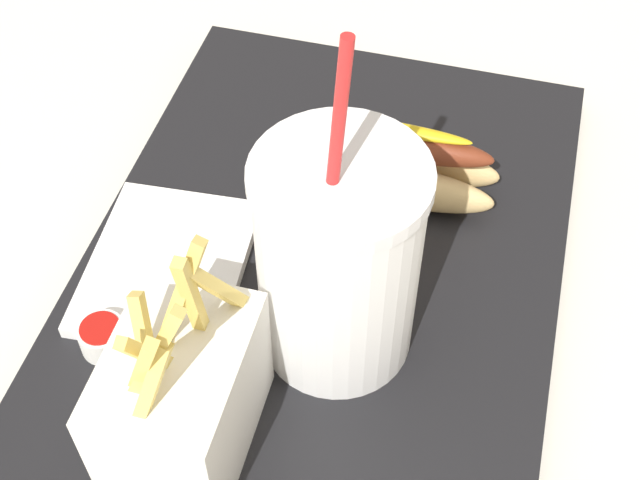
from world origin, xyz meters
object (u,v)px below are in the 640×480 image
object	(u,v)px
hot_dog_1	(393,164)
soda_cup	(338,261)
napkin_stack	(167,266)
fries_basket	(182,395)
ketchup_cup_1	(102,336)

from	to	relation	value
hot_dog_1	soda_cup	bearing A→B (deg)	-2.75
napkin_stack	fries_basket	bearing A→B (deg)	27.56
fries_basket	hot_dog_1	size ratio (longest dim) A/B	1.02
napkin_stack	soda_cup	bearing A→B (deg)	80.42
fries_basket	napkin_stack	world-z (taller)	fries_basket
hot_dog_1	ketchup_cup_1	xyz separation A→B (m)	(0.19, -0.15, -0.01)
hot_dog_1	napkin_stack	size ratio (longest dim) A/B	1.17
soda_cup	hot_dog_1	size ratio (longest dim) A/B	1.57
ketchup_cup_1	napkin_stack	xyz separation A→B (m)	(-0.07, 0.02, -0.01)
soda_cup	ketchup_cup_1	bearing A→B (deg)	-71.64
ketchup_cup_1	napkin_stack	distance (m)	0.07
soda_cup	fries_basket	world-z (taller)	soda_cup
hot_dog_1	ketchup_cup_1	distance (m)	0.24
hot_dog_1	napkin_stack	distance (m)	0.18
soda_cup	napkin_stack	world-z (taller)	soda_cup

